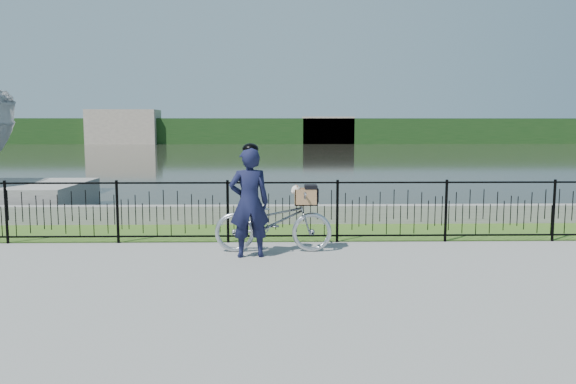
{
  "coord_description": "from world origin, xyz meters",
  "views": [
    {
      "loc": [
        -0.11,
        -8.52,
        2.12
      ],
      "look_at": [
        0.08,
        1.0,
        1.0
      ],
      "focal_mm": 35.0,
      "sensor_mm": 36.0,
      "label": 1
    }
  ],
  "objects": [
    {
      "name": "cyclist",
      "position": [
        -0.55,
        0.47,
        0.91
      ],
      "size": [
        0.7,
        0.51,
        1.85
      ],
      "color": "black",
      "rests_on": "ground"
    },
    {
      "name": "far_building_right",
      "position": [
        6.0,
        58.5,
        1.6
      ],
      "size": [
        6.0,
        3.0,
        3.2
      ],
      "primitive_type": "cube",
      "color": "#A99888",
      "rests_on": "ground"
    },
    {
      "name": "grass_strip",
      "position": [
        0.0,
        2.6,
        0.0
      ],
      "size": [
        60.0,
        2.0,
        0.01
      ],
      "primitive_type": "cube",
      "color": "#3C601E",
      "rests_on": "ground"
    },
    {
      "name": "far_building_left",
      "position": [
        -18.0,
        58.0,
        2.0
      ],
      "size": [
        8.0,
        4.0,
        4.0
      ],
      "primitive_type": "cube",
      "color": "#A99888",
      "rests_on": "ground"
    },
    {
      "name": "water",
      "position": [
        0.0,
        33.0,
        0.0
      ],
      "size": [
        120.0,
        120.0,
        0.0
      ],
      "primitive_type": "plane",
      "color": "#27261E",
      "rests_on": "ground"
    },
    {
      "name": "ground",
      "position": [
        0.0,
        0.0,
        0.0
      ],
      "size": [
        120.0,
        120.0,
        0.0
      ],
      "primitive_type": "plane",
      "color": "gray",
      "rests_on": "ground"
    },
    {
      "name": "fence",
      "position": [
        0.0,
        1.6,
        0.58
      ],
      "size": [
        14.0,
        0.06,
        1.15
      ],
      "primitive_type": null,
      "color": "black",
      "rests_on": "ground"
    },
    {
      "name": "bicycle_rig",
      "position": [
        -0.16,
        0.85,
        0.53
      ],
      "size": [
        1.98,
        0.69,
        1.15
      ],
      "color": "#ABAFB7",
      "rests_on": "ground"
    },
    {
      "name": "quay_wall",
      "position": [
        0.0,
        3.6,
        0.2
      ],
      "size": [
        60.0,
        0.3,
        0.4
      ],
      "primitive_type": "cube",
      "color": "gray",
      "rests_on": "ground"
    },
    {
      "name": "far_treeline",
      "position": [
        0.0,
        60.0,
        1.5
      ],
      "size": [
        120.0,
        6.0,
        3.0
      ],
      "primitive_type": "cube",
      "color": "#1E3F18",
      "rests_on": "ground"
    }
  ]
}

